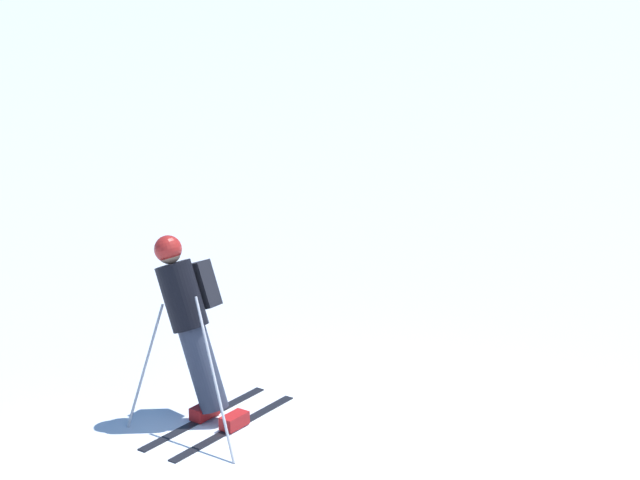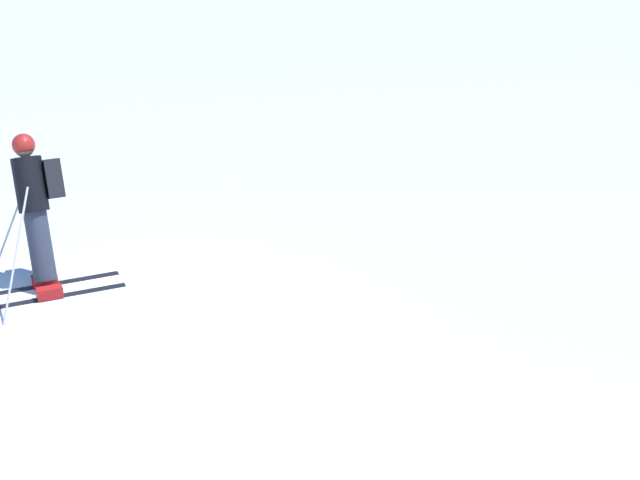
% 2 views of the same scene
% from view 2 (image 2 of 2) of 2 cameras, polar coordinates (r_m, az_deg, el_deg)
% --- Properties ---
extents(ground_plane, '(300.00, 300.00, 0.00)m').
position_cam_2_polar(ground_plane, '(9.38, -18.65, -6.87)').
color(ground_plane, white).
extents(skier, '(1.52, 1.74, 1.75)m').
position_cam_2_polar(skier, '(10.55, -17.73, 2.26)').
color(skier, black).
rests_on(skier, ground).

